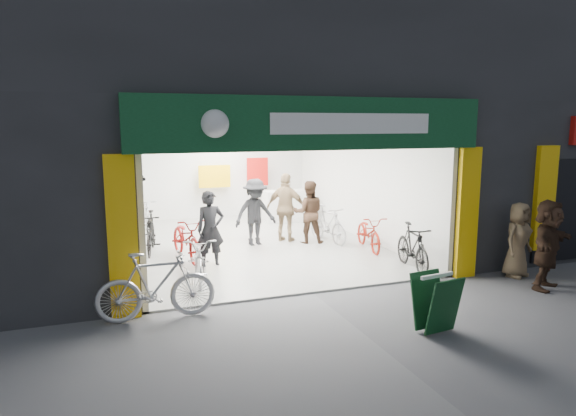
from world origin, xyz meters
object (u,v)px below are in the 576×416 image
bike_left_front (199,258)px  parked_bike (156,286)px  bike_right_front (413,248)px  sandwich_board (436,301)px  pedestrian_near (518,240)px

bike_left_front → parked_bike: parked_bike is taller
bike_right_front → sandwich_board: size_ratio=1.92×
parked_bike → sandwich_board: 4.26m
bike_left_front → sandwich_board: 4.64m
pedestrian_near → sandwich_board: bearing=-168.8°
parked_bike → sandwich_board: bearing=-115.0°
pedestrian_near → bike_left_front: bearing=144.7°
bike_right_front → parked_bike: 5.39m
bike_left_front → sandwich_board: bearing=-44.6°
parked_bike → pedestrian_near: (7.05, -0.09, 0.20)m
bike_left_front → sandwich_board: size_ratio=2.03×
bike_left_front → bike_right_front: size_ratio=1.06×
bike_left_front → bike_right_front: bike_right_front is taller
parked_bike → bike_right_front: bearing=-78.4°
bike_left_front → parked_bike: 2.05m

